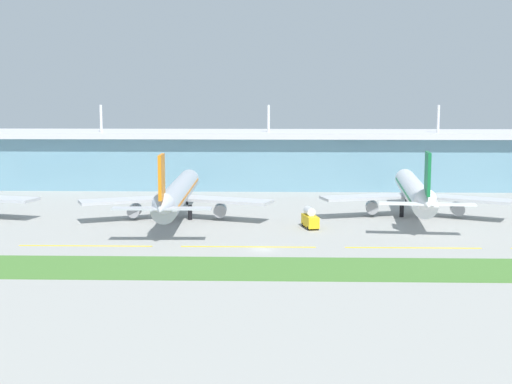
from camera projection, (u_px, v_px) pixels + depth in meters
The scene contains 9 objects.
ground_plane at pixel (262, 250), 147.50m from camera, with size 600.00×600.00×0.00m, color #9E9E99.
terminal_building at pixel (269, 158), 247.92m from camera, with size 288.00×34.00×27.97m.
airliner_near_middle at pixel (178, 194), 183.57m from camera, with size 48.78×70.10×18.90m.
airliner_far_middle at pixel (414, 192), 187.32m from camera, with size 48.61×65.38×18.90m.
taxiway_stripe_mid_west at pixel (86, 246), 151.25m from camera, with size 28.00×0.70×0.04m, color yellow.
taxiway_stripe_centre at pixel (248, 247), 150.26m from camera, with size 28.00×0.70×0.04m, color yellow.
taxiway_stripe_mid_east at pixel (413, 248), 149.27m from camera, with size 28.00×0.70×0.04m, color yellow.
grass_verge at pixel (261, 268), 131.53m from camera, with size 300.00×18.00×0.10m, color #477A33.
fuel_truck at pixel (310, 219), 171.29m from camera, with size 4.08×7.59×4.95m.
Camera 1 is at (2.95, -144.59, 31.31)m, focal length 50.92 mm.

